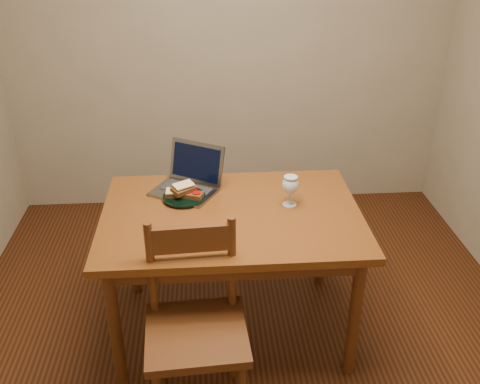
{
  "coord_description": "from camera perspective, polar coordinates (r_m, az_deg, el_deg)",
  "views": [
    {
      "loc": [
        -0.19,
        -2.2,
        2.09
      ],
      "look_at": [
        -0.02,
        0.21,
        0.8
      ],
      "focal_mm": 40.0,
      "sensor_mm": 36.0,
      "label": 1
    }
  ],
  "objects": [
    {
      "name": "chair",
      "position": [
        2.39,
        -4.77,
        -13.43
      ],
      "size": [
        0.46,
        0.44,
        0.47
      ],
      "rotation": [
        0.0,
        0.0,
        0.06
      ],
      "color": "#44250E",
      "rests_on": "floor"
    },
    {
      "name": "sandwich_cheese",
      "position": [
        2.81,
        -6.77,
        -0.04
      ],
      "size": [
        0.12,
        0.07,
        0.04
      ],
      "primitive_type": null,
      "rotation": [
        0.0,
        0.0,
        -0.06
      ],
      "color": "#381E0C",
      "rests_on": "plate"
    },
    {
      "name": "laptop",
      "position": [
        2.89,
        -5.38,
        1.52
      ],
      "size": [
        0.43,
        0.42,
        0.23
      ],
      "rotation": [
        0.0,
        0.0,
        -0.53
      ],
      "color": "slate",
      "rests_on": "table"
    },
    {
      "name": "sandwich_top",
      "position": [
        2.79,
        -6.03,
        0.42
      ],
      "size": [
        0.14,
        0.13,
        0.04
      ],
      "primitive_type": null,
      "rotation": [
        0.0,
        0.0,
        0.62
      ],
      "color": "#381E0C",
      "rests_on": "plate"
    },
    {
      "name": "sandwich_tomato",
      "position": [
        2.78,
        -5.13,
        -0.2
      ],
      "size": [
        0.13,
        0.1,
        0.03
      ],
      "primitive_type": null,
      "rotation": [
        0.0,
        0.0,
        -0.34
      ],
      "color": "#381E0C",
      "rests_on": "plate"
    },
    {
      "name": "plate",
      "position": [
        2.81,
        -5.98,
        -0.61
      ],
      "size": [
        0.23,
        0.23,
        0.02
      ],
      "primitive_type": "cylinder",
      "color": "black",
      "rests_on": "table"
    },
    {
      "name": "floor",
      "position": [
        3.05,
        0.64,
        -15.44
      ],
      "size": [
        3.2,
        3.2,
        0.02
      ],
      "primitive_type": "cube",
      "color": "black",
      "rests_on": "ground"
    },
    {
      "name": "milk_glass",
      "position": [
        2.72,
        5.37,
        0.12
      ],
      "size": [
        0.09,
        0.09,
        0.17
      ],
      "primitive_type": null,
      "color": "white",
      "rests_on": "table"
    },
    {
      "name": "table",
      "position": [
        2.72,
        -0.9,
        -3.75
      ],
      "size": [
        1.3,
        0.9,
        0.74
      ],
      "color": "#4F220D",
      "rests_on": "floor"
    },
    {
      "name": "back_wall",
      "position": [
        3.9,
        -1.25,
        16.39
      ],
      "size": [
        3.2,
        0.02,
        2.6
      ],
      "primitive_type": "cube",
      "color": "gray",
      "rests_on": "floor"
    }
  ]
}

